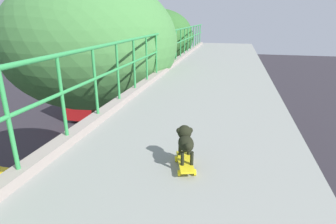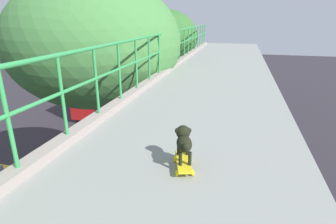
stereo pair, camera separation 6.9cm
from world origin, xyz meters
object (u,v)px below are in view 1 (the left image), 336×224
at_px(car_silver_fifth, 79,169).
at_px(toy_skateboard, 185,162).
at_px(city_bus, 112,82).
at_px(small_dog, 185,140).

relative_size(car_silver_fifth, toy_skateboard, 9.57).
relative_size(city_bus, toy_skateboard, 23.41).
xyz_separation_m(car_silver_fifth, city_bus, (-3.66, 11.97, 1.30)).
distance_m(toy_skateboard, small_dog, 0.24).
height_order(city_bus, toy_skateboard, toy_skateboard).
bearing_deg(car_silver_fifth, toy_skateboard, -49.62).
xyz_separation_m(city_bus, small_dog, (9.86, -19.20, 4.19)).
bearing_deg(city_bus, car_silver_fifth, -72.98).
bearing_deg(toy_skateboard, small_dog, 100.36).
bearing_deg(toy_skateboard, city_bus, 117.13).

